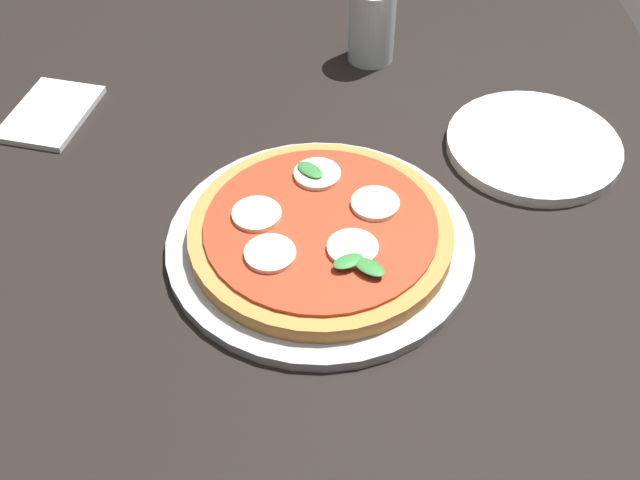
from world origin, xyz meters
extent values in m
cube|color=black|center=(0.00, 0.00, 0.73)|extent=(1.31, 0.95, 0.04)
cube|color=black|center=(0.58, -0.40, 0.35)|extent=(0.07, 0.07, 0.71)
cube|color=black|center=(0.58, 0.40, 0.35)|extent=(0.07, 0.07, 0.71)
cylinder|color=#B2B2B7|center=(0.06, -0.01, 0.75)|extent=(0.32, 0.32, 0.01)
cylinder|color=#C6843F|center=(0.06, -0.01, 0.77)|extent=(0.27, 0.27, 0.02)
cylinder|color=#B7381E|center=(0.06, -0.01, 0.78)|extent=(0.24, 0.24, 0.00)
cylinder|color=#F4EACC|center=(0.13, -0.01, 0.78)|extent=(0.05, 0.05, 0.00)
cylinder|color=#F4EACC|center=(0.07, 0.06, 0.78)|extent=(0.05, 0.05, 0.00)
cylinder|color=#F4EACC|center=(0.02, 0.04, 0.78)|extent=(0.05, 0.05, 0.00)
cylinder|color=#F4EACC|center=(0.02, -0.04, 0.78)|extent=(0.05, 0.05, 0.00)
cylinder|color=#F4EACC|center=(0.09, -0.07, 0.78)|extent=(0.05, 0.05, 0.00)
ellipsoid|color=#337F38|center=(0.00, -0.03, 0.79)|extent=(0.03, 0.04, 0.00)
ellipsoid|color=#337F38|center=(0.14, 0.00, 0.79)|extent=(0.04, 0.04, 0.00)
ellipsoid|color=#337F38|center=(-0.01, -0.05, 0.79)|extent=(0.04, 0.04, 0.00)
cylinder|color=white|center=(0.21, -0.27, 0.75)|extent=(0.20, 0.20, 0.01)
cube|color=white|center=(0.30, 0.32, 0.75)|extent=(0.15, 0.12, 0.01)
cylinder|color=silver|center=(0.42, -0.09, 0.80)|extent=(0.06, 0.06, 0.10)
camera|label=1|loc=(-0.51, 0.01, 1.34)|focal=44.42mm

